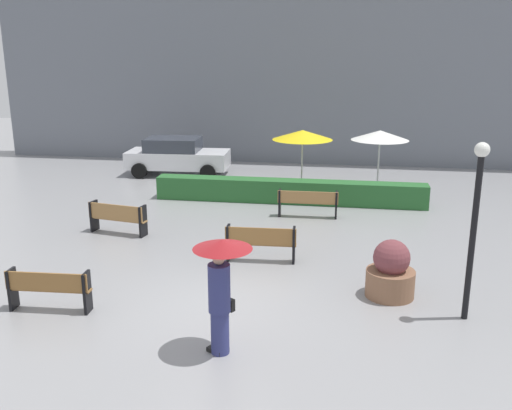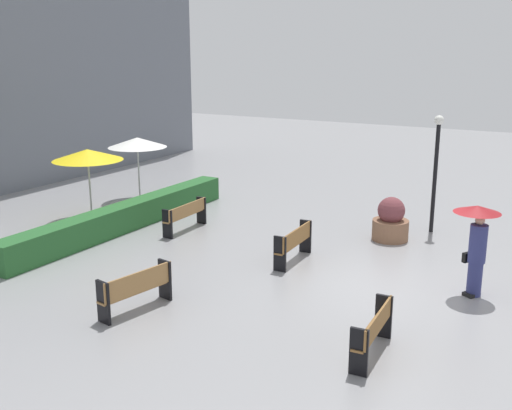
{
  "view_description": "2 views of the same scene",
  "coord_description": "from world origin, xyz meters",
  "px_view_note": "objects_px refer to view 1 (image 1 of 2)",
  "views": [
    {
      "loc": [
        2.57,
        -10.44,
        5.1
      ],
      "look_at": [
        0.13,
        4.51,
        0.94
      ],
      "focal_mm": 39.63,
      "sensor_mm": 36.0,
      "label": 1
    },
    {
      "loc": [
        -12.88,
        -3.88,
        5.35
      ],
      "look_at": [
        0.98,
        4.01,
        1.24
      ],
      "focal_mm": 42.68,
      "sensor_mm": 36.0,
      "label": 2
    }
  ],
  "objects_px": {
    "lamp_post": "(475,212)",
    "patio_umbrella_yellow": "(302,135)",
    "parked_car": "(177,156)",
    "planter_pot": "(391,272)",
    "bench_far_left": "(117,216)",
    "bench_mid_center": "(261,241)",
    "bench_back_row": "(308,201)",
    "pedestrian_with_umbrella": "(221,280)",
    "bench_near_left": "(48,287)",
    "patio_umbrella_white": "(380,135)"
  },
  "relations": [
    {
      "from": "planter_pot",
      "to": "lamp_post",
      "type": "xyz_separation_m",
      "value": [
        1.39,
        -0.83,
        1.63
      ]
    },
    {
      "from": "bench_near_left",
      "to": "patio_umbrella_white",
      "type": "bearing_deg",
      "value": 58.29
    },
    {
      "from": "bench_far_left",
      "to": "patio_umbrella_yellow",
      "type": "distance_m",
      "value": 7.79
    },
    {
      "from": "bench_far_left",
      "to": "planter_pot",
      "type": "relative_size",
      "value": 1.41
    },
    {
      "from": "lamp_post",
      "to": "patio_umbrella_yellow",
      "type": "height_order",
      "value": "lamp_post"
    },
    {
      "from": "bench_far_left",
      "to": "pedestrian_with_umbrella",
      "type": "bearing_deg",
      "value": -53.55
    },
    {
      "from": "lamp_post",
      "to": "patio_umbrella_yellow",
      "type": "distance_m",
      "value": 10.68
    },
    {
      "from": "pedestrian_with_umbrella",
      "to": "parked_car",
      "type": "distance_m",
      "value": 14.82
    },
    {
      "from": "bench_near_left",
      "to": "bench_mid_center",
      "type": "distance_m",
      "value": 5.1
    },
    {
      "from": "bench_far_left",
      "to": "lamp_post",
      "type": "bearing_deg",
      "value": -23.98
    },
    {
      "from": "bench_back_row",
      "to": "patio_umbrella_yellow",
      "type": "distance_m",
      "value": 3.78
    },
    {
      "from": "parked_car",
      "to": "bench_far_left",
      "type": "bearing_deg",
      "value": -85.27
    },
    {
      "from": "lamp_post",
      "to": "patio_umbrella_yellow",
      "type": "relative_size",
      "value": 1.53
    },
    {
      "from": "bench_near_left",
      "to": "patio_umbrella_yellow",
      "type": "bearing_deg",
      "value": 69.12
    },
    {
      "from": "pedestrian_with_umbrella",
      "to": "lamp_post",
      "type": "distance_m",
      "value": 4.94
    },
    {
      "from": "bench_near_left",
      "to": "patio_umbrella_yellow",
      "type": "height_order",
      "value": "patio_umbrella_yellow"
    },
    {
      "from": "bench_mid_center",
      "to": "bench_far_left",
      "type": "bearing_deg",
      "value": 160.94
    },
    {
      "from": "bench_near_left",
      "to": "patio_umbrella_white",
      "type": "height_order",
      "value": "patio_umbrella_white"
    },
    {
      "from": "bench_back_row",
      "to": "bench_far_left",
      "type": "distance_m",
      "value": 5.83
    },
    {
      "from": "bench_mid_center",
      "to": "patio_umbrella_yellow",
      "type": "relative_size",
      "value": 0.77
    },
    {
      "from": "pedestrian_with_umbrella",
      "to": "patio_umbrella_yellow",
      "type": "distance_m",
      "value": 11.92
    },
    {
      "from": "bench_back_row",
      "to": "lamp_post",
      "type": "relative_size",
      "value": 0.54
    },
    {
      "from": "bench_back_row",
      "to": "lamp_post",
      "type": "height_order",
      "value": "lamp_post"
    },
    {
      "from": "planter_pot",
      "to": "patio_umbrella_yellow",
      "type": "relative_size",
      "value": 0.55
    },
    {
      "from": "bench_near_left",
      "to": "patio_umbrella_yellow",
      "type": "xyz_separation_m",
      "value": [
        4.16,
        10.89,
        1.59
      ]
    },
    {
      "from": "bench_near_left",
      "to": "patio_umbrella_yellow",
      "type": "distance_m",
      "value": 11.77
    },
    {
      "from": "bench_back_row",
      "to": "planter_pot",
      "type": "relative_size",
      "value": 1.5
    },
    {
      "from": "patio_umbrella_yellow",
      "to": "pedestrian_with_umbrella",
      "type": "bearing_deg",
      "value": -91.82
    },
    {
      "from": "parked_car",
      "to": "planter_pot",
      "type": "bearing_deg",
      "value": -53.87
    },
    {
      "from": "patio_umbrella_yellow",
      "to": "parked_car",
      "type": "bearing_deg",
      "value": 159.46
    },
    {
      "from": "parked_car",
      "to": "bench_mid_center",
      "type": "bearing_deg",
      "value": -62.04
    },
    {
      "from": "lamp_post",
      "to": "planter_pot",
      "type": "bearing_deg",
      "value": 149.13
    },
    {
      "from": "bench_far_left",
      "to": "lamp_post",
      "type": "relative_size",
      "value": 0.51
    },
    {
      "from": "planter_pot",
      "to": "bench_mid_center",
      "type": "bearing_deg",
      "value": 152.64
    },
    {
      "from": "bench_near_left",
      "to": "patio_umbrella_white",
      "type": "distance_m",
      "value": 13.32
    },
    {
      "from": "bench_mid_center",
      "to": "lamp_post",
      "type": "distance_m",
      "value": 5.31
    },
    {
      "from": "bench_far_left",
      "to": "parked_car",
      "type": "distance_m",
      "value": 8.02
    },
    {
      "from": "parked_car",
      "to": "patio_umbrella_yellow",
      "type": "bearing_deg",
      "value": -20.54
    },
    {
      "from": "bench_mid_center",
      "to": "lamp_post",
      "type": "bearing_deg",
      "value": -28.49
    },
    {
      "from": "bench_back_row",
      "to": "bench_far_left",
      "type": "relative_size",
      "value": 1.07
    },
    {
      "from": "bench_near_left",
      "to": "planter_pot",
      "type": "distance_m",
      "value": 7.06
    },
    {
      "from": "pedestrian_with_umbrella",
      "to": "parked_car",
      "type": "xyz_separation_m",
      "value": [
        -5.05,
        13.93,
        -0.54
      ]
    },
    {
      "from": "bench_near_left",
      "to": "pedestrian_with_umbrella",
      "type": "relative_size",
      "value": 0.83
    },
    {
      "from": "planter_pot",
      "to": "patio_umbrella_yellow",
      "type": "bearing_deg",
      "value": 106.4
    },
    {
      "from": "bench_far_left",
      "to": "parked_car",
      "type": "bearing_deg",
      "value": 94.73
    },
    {
      "from": "bench_far_left",
      "to": "pedestrian_with_umbrella",
      "type": "relative_size",
      "value": 0.86
    },
    {
      "from": "bench_mid_center",
      "to": "lamp_post",
      "type": "height_order",
      "value": "lamp_post"
    },
    {
      "from": "bench_near_left",
      "to": "bench_mid_center",
      "type": "height_order",
      "value": "bench_mid_center"
    },
    {
      "from": "lamp_post",
      "to": "patio_umbrella_white",
      "type": "relative_size",
      "value": 1.53
    },
    {
      "from": "pedestrian_with_umbrella",
      "to": "bench_near_left",
      "type": "bearing_deg",
      "value": 165.2
    }
  ]
}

